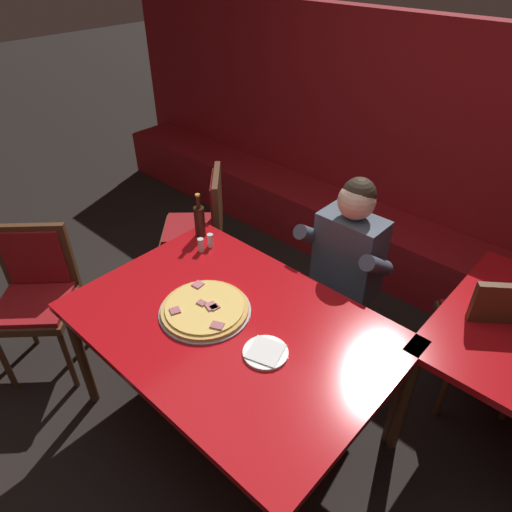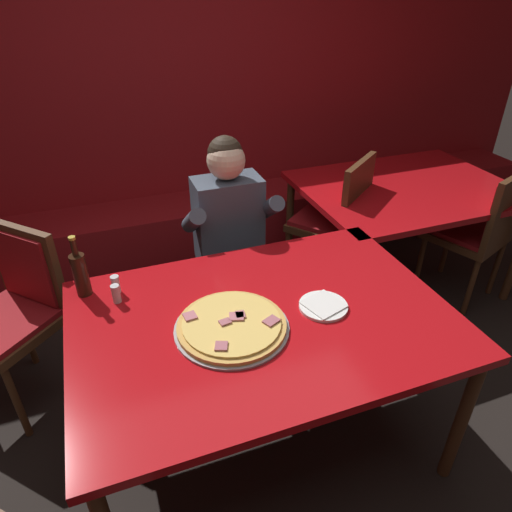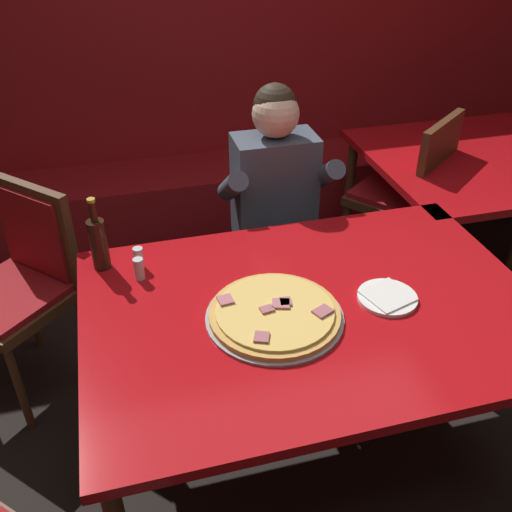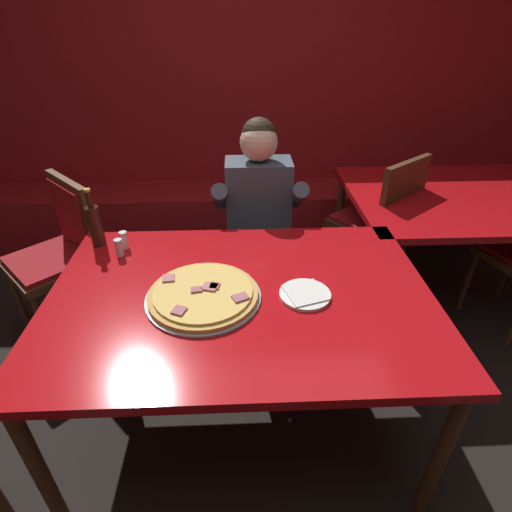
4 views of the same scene
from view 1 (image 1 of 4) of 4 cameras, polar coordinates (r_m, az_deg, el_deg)
name	(u,v)px [view 1 (image 1 of 4)]	position (r m, az deg, el deg)	size (l,w,h in m)	color
ground_plane	(235,417)	(2.87, -2.64, -19.48)	(24.00, 24.00, 0.00)	black
booth_wall_panel	(434,156)	(3.78, 21.39, 11.51)	(6.80, 0.16, 1.90)	maroon
booth_bench	(396,252)	(3.85, 17.13, 0.48)	(6.46, 0.48, 0.46)	maroon
main_dining_table	(231,332)	(2.32, -3.12, -9.42)	(1.58, 1.09, 0.78)	#4C2D19
pizza	(205,309)	(2.33, -6.40, -6.60)	(0.47, 0.47, 0.05)	#9E9EA3
plate_white_paper	(266,352)	(2.12, 1.20, -11.95)	(0.21, 0.21, 0.02)	white
beer_bottle	(200,220)	(2.85, -7.06, 4.45)	(0.07, 0.07, 0.29)	black
shaker_oregano	(201,245)	(2.74, -6.91, 1.31)	(0.04, 0.04, 0.09)	silver
shaker_parmesan	(210,241)	(2.77, -5.72, 1.89)	(0.04, 0.04, 0.09)	silver
diner_seated_blue_shirt	(339,272)	(2.74, 10.37, -1.93)	(0.53, 0.53, 1.27)	black
dining_chair_by_booth	(202,223)	(3.41, -6.76, 4.13)	(0.62, 0.62, 0.97)	#4C2D19
dining_chair_far_right	(36,289)	(3.08, -25.78, -3.79)	(0.62, 0.62, 0.96)	#4C2D19
dining_chair_far_left	(492,331)	(2.79, 27.44, -8.27)	(0.62, 0.62, 1.00)	#4C2D19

